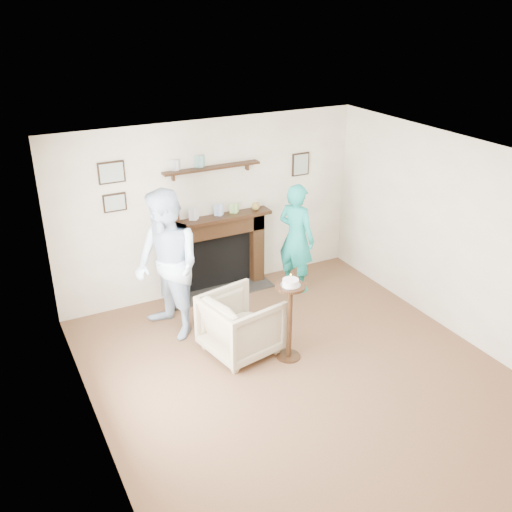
{
  "coord_description": "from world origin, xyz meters",
  "views": [
    {
      "loc": [
        -2.94,
        -4.53,
        3.98
      ],
      "look_at": [
        -0.12,
        0.9,
        1.18
      ],
      "focal_mm": 40.0,
      "sensor_mm": 36.0,
      "label": 1
    }
  ],
  "objects_px": {
    "woman": "(295,288)",
    "pedestal_table": "(290,307)",
    "armchair": "(241,351)",
    "man": "(172,332)"
  },
  "relations": [
    {
      "from": "man",
      "to": "woman",
      "type": "relative_size",
      "value": 1.19
    },
    {
      "from": "armchair",
      "to": "woman",
      "type": "distance_m",
      "value": 1.83
    },
    {
      "from": "woman",
      "to": "armchair",
      "type": "bearing_deg",
      "value": 104.19
    },
    {
      "from": "woman",
      "to": "pedestal_table",
      "type": "height_order",
      "value": "pedestal_table"
    },
    {
      "from": "pedestal_table",
      "to": "woman",
      "type": "bearing_deg",
      "value": 56.7
    },
    {
      "from": "armchair",
      "to": "man",
      "type": "xyz_separation_m",
      "value": [
        -0.61,
        0.79,
        0.0
      ]
    },
    {
      "from": "armchair",
      "to": "pedestal_table",
      "type": "bearing_deg",
      "value": -141.09
    },
    {
      "from": "armchair",
      "to": "woman",
      "type": "height_order",
      "value": "woman"
    },
    {
      "from": "woman",
      "to": "pedestal_table",
      "type": "bearing_deg",
      "value": 122.85
    },
    {
      "from": "woman",
      "to": "man",
      "type": "bearing_deg",
      "value": 75.35
    }
  ]
}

